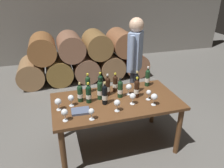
{
  "coord_description": "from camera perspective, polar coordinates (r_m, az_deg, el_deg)",
  "views": [
    {
      "loc": [
        -0.77,
        -2.43,
        2.2
      ],
      "look_at": [
        0.0,
        0.2,
        0.91
      ],
      "focal_mm": 34.76,
      "sensor_mm": 36.0,
      "label": 1
    }
  ],
  "objects": [
    {
      "name": "ground_plane",
      "position": [
        3.36,
        0.99,
        -15.61
      ],
      "size": [
        14.0,
        14.0,
        0.0
      ],
      "primitive_type": "plane",
      "color": "#66635E"
    },
    {
      "name": "cellar_back_wall",
      "position": [
        6.72,
        -10.1,
        18.02
      ],
      "size": [
        10.0,
        0.24,
        2.8
      ],
      "primitive_type": "cube",
      "color": "gray",
      "rests_on": "ground_plane"
    },
    {
      "name": "barrel_stack",
      "position": [
        5.35,
        -7.28,
        6.97
      ],
      "size": [
        3.12,
        0.9,
        1.15
      ],
      "color": "#987048",
      "rests_on": "ground_plane"
    },
    {
      "name": "dining_table",
      "position": [
        2.97,
        1.09,
        -5.8
      ],
      "size": [
        1.7,
        0.9,
        0.76
      ],
      "color": "brown",
      "rests_on": "ground_plane"
    },
    {
      "name": "wine_bottle_0",
      "position": [
        2.96,
        6.5,
        -1.21
      ],
      "size": [
        0.07,
        0.07,
        0.3
      ],
      "color": "black",
      "rests_on": "dining_table"
    },
    {
      "name": "wine_bottle_1",
      "position": [
        3.32,
        9.32,
        1.67
      ],
      "size": [
        0.07,
        0.07,
        0.31
      ],
      "color": "#19381E",
      "rests_on": "dining_table"
    },
    {
      "name": "wine_bottle_2",
      "position": [
        2.87,
        -8.4,
        -2.42
      ],
      "size": [
        0.07,
        0.07,
        0.27
      ],
      "color": "#19381E",
      "rests_on": "dining_table"
    },
    {
      "name": "wine_bottle_3",
      "position": [
        2.99,
        -1.16,
        -0.58
      ],
      "size": [
        0.07,
        0.07,
        0.32
      ],
      "color": "black",
      "rests_on": "dining_table"
    },
    {
      "name": "wine_bottle_4",
      "position": [
        2.95,
        2.18,
        -1.3
      ],
      "size": [
        0.07,
        0.07,
        0.28
      ],
      "color": "#19381E",
      "rests_on": "dining_table"
    },
    {
      "name": "wine_bottle_5",
      "position": [
        3.1,
        -3.06,
        0.18
      ],
      "size": [
        0.07,
        0.07,
        0.3
      ],
      "color": "black",
      "rests_on": "dining_table"
    },
    {
      "name": "wine_bottle_6",
      "position": [
        3.09,
        -6.34,
        -0.09
      ],
      "size": [
        0.07,
        0.07,
        0.29
      ],
      "color": "#19381E",
      "rests_on": "dining_table"
    },
    {
      "name": "wine_bottle_7",
      "position": [
        2.83,
        -6.18,
        -2.61
      ],
      "size": [
        0.07,
        0.07,
        0.28
      ],
      "color": "black",
      "rests_on": "dining_table"
    },
    {
      "name": "wine_bottle_8",
      "position": [
        2.9,
        -3.2,
        -1.59
      ],
      "size": [
        0.07,
        0.07,
        0.31
      ],
      "color": "#19381E",
      "rests_on": "dining_table"
    },
    {
      "name": "wine_bottle_9",
      "position": [
        3.11,
        0.86,
        0.21
      ],
      "size": [
        0.07,
        0.07,
        0.28
      ],
      "color": "black",
      "rests_on": "dining_table"
    },
    {
      "name": "wine_bottle_10",
      "position": [
        2.78,
        -1.91,
        -2.82
      ],
      "size": [
        0.07,
        0.07,
        0.31
      ],
      "color": "black",
      "rests_on": "dining_table"
    },
    {
      "name": "wine_bottle_11",
      "position": [
        3.11,
        6.51,
        0.26
      ],
      "size": [
        0.07,
        0.07,
        0.32
      ],
      "color": "black",
      "rests_on": "dining_table"
    },
    {
      "name": "wine_glass_0",
      "position": [
        2.64,
        1.36,
        -5.08
      ],
      "size": [
        0.08,
        0.08,
        0.15
      ],
      "color": "white",
      "rests_on": "dining_table"
    },
    {
      "name": "wine_glass_1",
      "position": [
        2.81,
        11.05,
        -3.41
      ],
      "size": [
        0.09,
        0.09,
        0.16
      ],
      "color": "white",
      "rests_on": "dining_table"
    },
    {
      "name": "wine_glass_2",
      "position": [
        2.93,
        9.64,
        -2.31
      ],
      "size": [
        0.07,
        0.07,
        0.14
      ],
      "color": "white",
      "rests_on": "dining_table"
    },
    {
      "name": "wine_glass_3",
      "position": [
        3.03,
        4.46,
        -0.89
      ],
      "size": [
        0.08,
        0.08,
        0.16
      ],
      "color": "white",
      "rests_on": "dining_table"
    },
    {
      "name": "wine_glass_4",
      "position": [
        2.5,
        -5.43,
        -7.3
      ],
      "size": [
        0.07,
        0.07,
        0.14
      ],
      "color": "white",
      "rests_on": "dining_table"
    },
    {
      "name": "wine_glass_5",
      "position": [
        2.74,
        -14.0,
        -4.62
      ],
      "size": [
        0.08,
        0.08,
        0.16
      ],
      "color": "white",
      "rests_on": "dining_table"
    },
    {
      "name": "wine_glass_6",
      "position": [
        2.52,
        -12.38,
        -7.37
      ],
      "size": [
        0.08,
        0.08,
        0.15
      ],
      "color": "white",
      "rests_on": "dining_table"
    },
    {
      "name": "wine_glass_7",
      "position": [
        2.79,
        5.46,
        -3.32
      ],
      "size": [
        0.08,
        0.08,
        0.15
      ],
      "color": "white",
      "rests_on": "dining_table"
    },
    {
      "name": "wine_glass_8",
      "position": [
        2.79,
        -10.74,
        -3.72
      ],
      "size": [
        0.08,
        0.08,
        0.15
      ],
      "color": "white",
      "rests_on": "dining_table"
    },
    {
      "name": "tasting_notebook",
      "position": [
        2.69,
        -8.3,
        -7.06
      ],
      "size": [
        0.23,
        0.17,
        0.03
      ],
      "primitive_type": "cube",
      "rotation": [
        0.0,
        0.0,
        -0.05
      ],
      "color": "#4C5670",
      "rests_on": "dining_table"
    },
    {
      "name": "sommelier_presenting",
      "position": [
        3.63,
        6.04,
        6.52
      ],
      "size": [
        0.34,
        0.41,
        1.72
      ],
      "color": "#383842",
      "rests_on": "ground_plane"
    }
  ]
}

